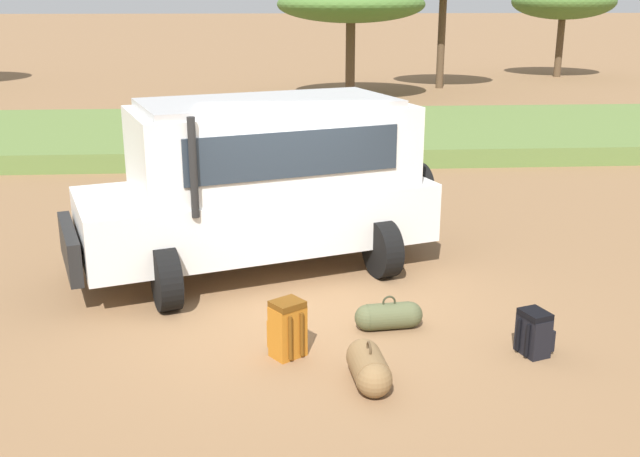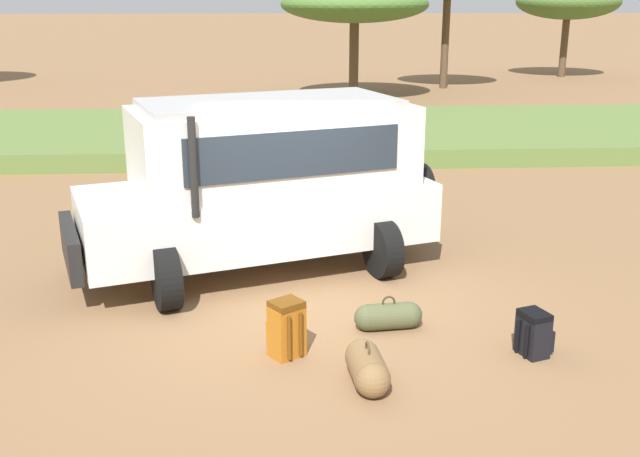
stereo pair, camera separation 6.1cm
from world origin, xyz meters
The scene contains 9 objects.
ground_plane centered at (0.00, 0.00, 0.00)m, with size 320.00×320.00×0.00m, color olive.
grass_bank centered at (0.00, 11.24, 0.22)m, with size 120.00×7.00×0.44m.
safari_vehicle centered at (-0.45, 1.49, 1.29)m, with size 5.45×3.65×2.44m.
backpack_beside_front_wheel centered at (-0.20, -1.33, 0.32)m, with size 0.45×0.46×0.65m.
backpack_cluster_center centered at (2.52, -1.48, 0.25)m, with size 0.41×0.40×0.51m.
duffel_bag_low_black_case centered at (0.61, -2.02, 0.19)m, with size 0.41×0.88×0.47m.
duffel_bag_soft_canvas centered at (1.02, -0.72, 0.16)m, with size 0.82×0.37×0.42m.
acacia_tree_centre_back centered at (2.76, 20.00, 3.46)m, with size 5.51×5.45×4.15m.
acacia_tree_far_right centered at (13.68, 27.32, 3.49)m, with size 4.89×4.44×4.34m.
Camera 2 is at (-0.29, -8.82, 3.80)m, focal length 42.00 mm.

